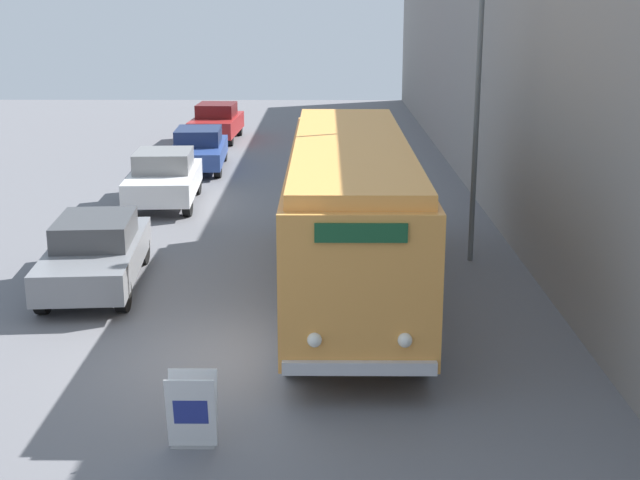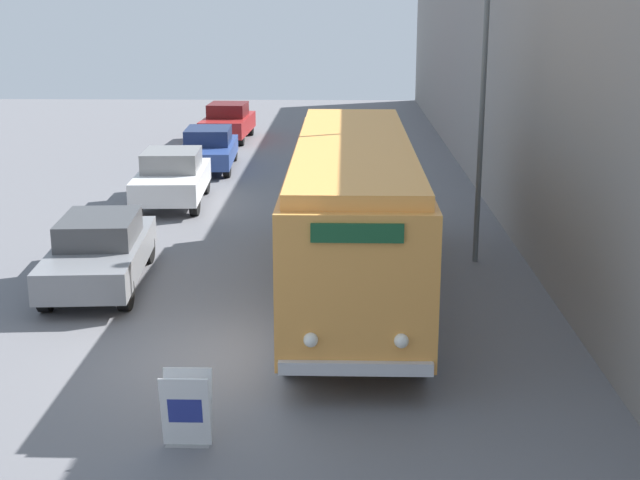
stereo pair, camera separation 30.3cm
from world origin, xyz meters
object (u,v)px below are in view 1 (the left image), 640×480
(sign_board, at_px, (192,411))
(parked_car_far, at_px, (199,149))
(parked_car_near, at_px, (96,252))
(streetlamp, at_px, (480,46))
(parked_car_mid, at_px, (164,178))
(parked_car_distant, at_px, (217,122))
(vintage_bus, at_px, (350,207))

(sign_board, height_order, parked_car_far, parked_car_far)
(sign_board, xyz_separation_m, parked_car_near, (-3.04, 7.00, 0.24))
(sign_board, relative_size, parked_car_near, 0.22)
(streetlamp, height_order, parked_car_mid, streetlamp)
(streetlamp, height_order, parked_car_near, streetlamp)
(parked_car_distant, bearing_deg, streetlamp, -63.96)
(streetlamp, distance_m, parked_car_near, 9.44)
(sign_board, xyz_separation_m, parked_car_distant, (-2.89, 27.18, 0.28))
(vintage_bus, xyz_separation_m, parked_car_far, (-5.05, 13.91, -1.09))
(parked_car_near, distance_m, parked_car_far, 13.47)
(streetlamp, relative_size, parked_car_near, 1.63)
(streetlamp, relative_size, parked_car_mid, 1.77)
(sign_board, distance_m, parked_car_far, 20.64)
(sign_board, bearing_deg, parked_car_near, 113.51)
(sign_board, distance_m, parked_car_mid, 15.05)
(vintage_bus, height_order, parked_car_mid, vintage_bus)
(sign_board, relative_size, streetlamp, 0.14)
(vintage_bus, height_order, parked_car_near, vintage_bus)
(parked_car_far, bearing_deg, parked_car_near, -94.13)
(sign_board, bearing_deg, parked_car_mid, 101.36)
(vintage_bus, xyz_separation_m, streetlamp, (2.88, 2.44, 3.08))
(parked_car_near, height_order, parked_car_mid, parked_car_mid)
(vintage_bus, distance_m, parked_car_mid, 9.81)
(vintage_bus, height_order, parked_car_distant, vintage_bus)
(sign_board, height_order, parked_car_mid, parked_car_mid)
(streetlamp, bearing_deg, sign_board, -120.00)
(sign_board, distance_m, parked_car_distant, 27.34)
(sign_board, xyz_separation_m, parked_car_far, (-2.74, 20.46, 0.23))
(parked_car_mid, relative_size, parked_car_far, 0.94)
(parked_car_near, height_order, parked_car_far, parked_car_near)
(streetlamp, distance_m, parked_car_mid, 10.80)
(parked_car_far, height_order, parked_car_distant, parked_car_distant)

